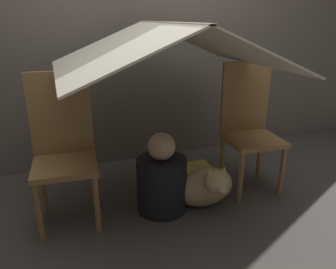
# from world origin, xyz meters

# --- Properties ---
(ground_plane) EXTENTS (8.80, 8.80, 0.00)m
(ground_plane) POSITION_xyz_m (0.00, 0.00, 0.00)
(ground_plane) COLOR #47423D
(wall_back) EXTENTS (7.00, 0.05, 2.50)m
(wall_back) POSITION_xyz_m (0.00, 1.10, 1.25)
(wall_back) COLOR #6B6056
(wall_back) RESTS_ON ground_plane
(chair_left) EXTENTS (0.42, 0.42, 0.98)m
(chair_left) POSITION_xyz_m (-0.68, 0.28, 0.52)
(chair_left) COLOR olive
(chair_left) RESTS_ON ground_plane
(chair_right) EXTENTS (0.43, 0.43, 0.98)m
(chair_right) POSITION_xyz_m (0.70, 0.28, 0.52)
(chair_right) COLOR olive
(chair_right) RESTS_ON ground_plane
(sheet_canopy) EXTENTS (1.38, 1.21, 0.29)m
(sheet_canopy) POSITION_xyz_m (0.00, 0.20, 1.12)
(sheet_canopy) COLOR silver
(person_front) EXTENTS (0.35, 0.35, 0.57)m
(person_front) POSITION_xyz_m (-0.06, 0.15, 0.23)
(person_front) COLOR black
(person_front) RESTS_ON ground_plane
(dog) EXTENTS (0.43, 0.37, 0.38)m
(dog) POSITION_xyz_m (0.24, 0.05, 0.17)
(dog) COLOR tan
(dog) RESTS_ON ground_plane
(floor_cushion) EXTENTS (0.42, 0.34, 0.10)m
(floor_cushion) POSITION_xyz_m (0.28, 0.46, 0.05)
(floor_cushion) COLOR #E5CC66
(floor_cushion) RESTS_ON ground_plane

